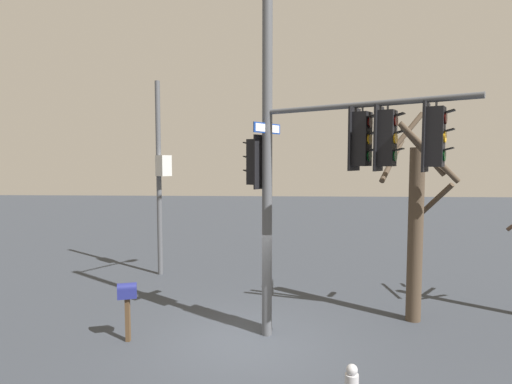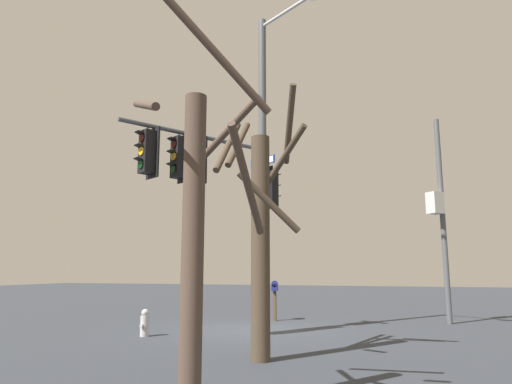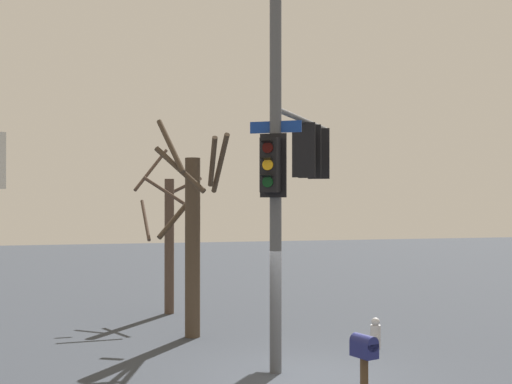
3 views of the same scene
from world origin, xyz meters
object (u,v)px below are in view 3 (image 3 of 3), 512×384
(fire_hydrant, at_px, (376,334))
(bare_tree_across_street, at_px, (168,237))
(mailbox, at_px, (364,353))
(bare_tree_behind_pole, at_px, (193,233))

(fire_hydrant, xyz_separation_m, bare_tree_across_street, (-5.97, -4.27, 2.02))
(mailbox, bearing_deg, fire_hydrant, -133.87)
(mailbox, distance_m, bare_tree_across_street, 11.04)
(mailbox, relative_size, bare_tree_across_street, 0.27)
(fire_hydrant, relative_size, bare_tree_behind_pole, 0.13)
(fire_hydrant, height_order, bare_tree_behind_pole, bare_tree_behind_pole)
(fire_hydrant, bearing_deg, bare_tree_behind_pole, -119.88)
(fire_hydrant, height_order, bare_tree_across_street, bare_tree_across_street)
(bare_tree_behind_pole, distance_m, bare_tree_across_street, 3.66)
(mailbox, height_order, bare_tree_behind_pole, bare_tree_behind_pole)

